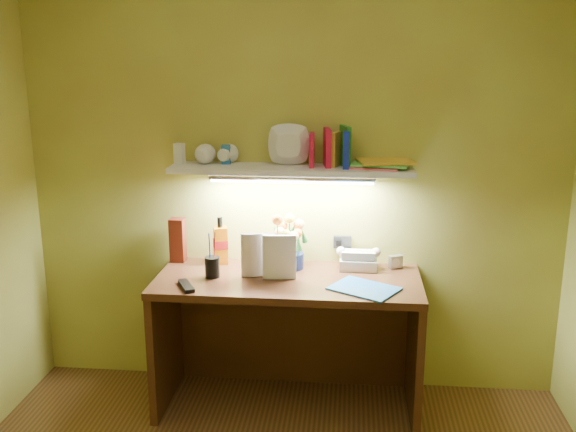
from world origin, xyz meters
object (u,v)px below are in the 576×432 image
object	(u,v)px
whisky_bottle	(220,240)
desk	(288,343)
telephone	(358,258)
desk_clock	(395,262)
flower_bouquet	(288,241)

from	to	relation	value
whisky_bottle	desk	bearing A→B (deg)	-26.78
telephone	desk_clock	world-z (taller)	telephone
desk_clock	flower_bouquet	bearing A→B (deg)	160.51
telephone	whisky_bottle	distance (m)	0.77
desk	desk_clock	distance (m)	0.74
whisky_bottle	desk_clock	bearing A→B (deg)	0.82
desk	whisky_bottle	bearing A→B (deg)	153.22
flower_bouquet	telephone	xyz separation A→B (m)	(0.39, 0.02, -0.09)
flower_bouquet	telephone	distance (m)	0.40
desk_clock	whisky_bottle	distance (m)	0.98
desk_clock	desk	bearing A→B (deg)	176.16
flower_bouquet	whisky_bottle	xyz separation A→B (m)	(-0.39, 0.04, -0.02)
desk	telephone	size ratio (longest dim) A/B	6.95
telephone	desk_clock	size ratio (longest dim) A/B	2.76
telephone	whisky_bottle	size ratio (longest dim) A/B	0.75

